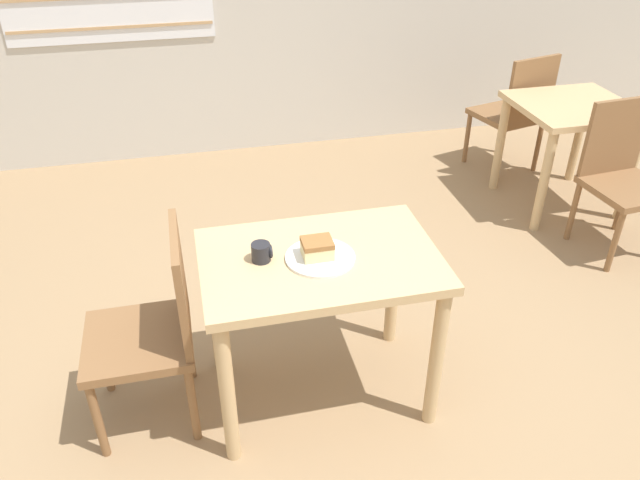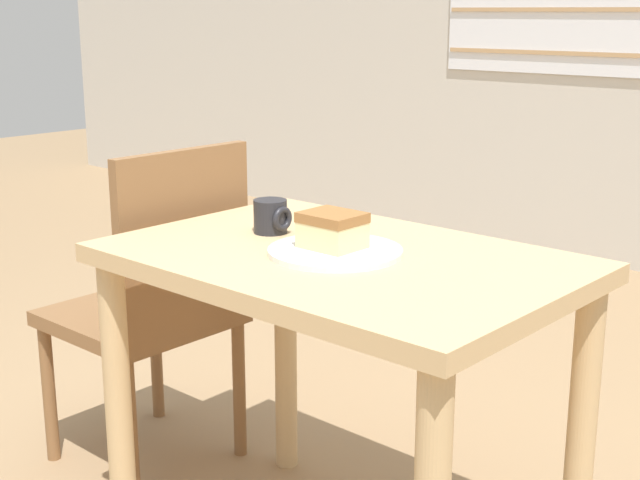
{
  "view_description": "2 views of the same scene",
  "coord_description": "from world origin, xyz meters",
  "px_view_note": "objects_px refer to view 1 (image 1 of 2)",
  "views": [
    {
      "loc": [
        -0.37,
        -1.77,
        2.13
      ],
      "look_at": [
        0.1,
        0.24,
        0.81
      ],
      "focal_mm": 35.0,
      "sensor_mm": 36.0,
      "label": 1
    },
    {
      "loc": [
        1.24,
        -1.12,
        1.23
      ],
      "look_at": [
        0.04,
        0.23,
        0.76
      ],
      "focal_mm": 50.0,
      "sensor_mm": 36.0,
      "label": 2
    }
  ],
  "objects_px": {
    "dining_table_near": "(320,283)",
    "plate": "(320,257)",
    "dining_table_far": "(570,124)",
    "chair_near_window": "(155,326)",
    "chair_far_corner": "(622,174)",
    "cake_slice": "(317,248)",
    "chair_far_opposite": "(515,110)",
    "coffee_mug": "(262,252)"
  },
  "relations": [
    {
      "from": "chair_far_corner",
      "to": "chair_far_opposite",
      "type": "relative_size",
      "value": 1.0
    },
    {
      "from": "dining_table_near",
      "to": "dining_table_far",
      "type": "height_order",
      "value": "dining_table_near"
    },
    {
      "from": "chair_far_corner",
      "to": "chair_far_opposite",
      "type": "xyz_separation_m",
      "value": [
        -0.11,
        1.1,
        0.0
      ]
    },
    {
      "from": "dining_table_far",
      "to": "chair_far_opposite",
      "type": "distance_m",
      "value": 0.56
    },
    {
      "from": "dining_table_near",
      "to": "chair_far_opposite",
      "type": "distance_m",
      "value": 2.71
    },
    {
      "from": "cake_slice",
      "to": "plate",
      "type": "bearing_deg",
      "value": -18.7
    },
    {
      "from": "chair_far_corner",
      "to": "cake_slice",
      "type": "bearing_deg",
      "value": -163.05
    },
    {
      "from": "dining_table_near",
      "to": "chair_far_opposite",
      "type": "height_order",
      "value": "chair_far_opposite"
    },
    {
      "from": "chair_near_window",
      "to": "cake_slice",
      "type": "distance_m",
      "value": 0.74
    },
    {
      "from": "cake_slice",
      "to": "chair_near_window",
      "type": "bearing_deg",
      "value": 175.39
    },
    {
      "from": "chair_far_opposite",
      "to": "plate",
      "type": "height_order",
      "value": "chair_far_opposite"
    },
    {
      "from": "dining_table_far",
      "to": "chair_far_corner",
      "type": "xyz_separation_m",
      "value": [
        0.03,
        -0.55,
        -0.1
      ]
    },
    {
      "from": "dining_table_far",
      "to": "cake_slice",
      "type": "relative_size",
      "value": 6.03
    },
    {
      "from": "dining_table_far",
      "to": "coffee_mug",
      "type": "bearing_deg",
      "value": -148.88
    },
    {
      "from": "chair_far_opposite",
      "to": "coffee_mug",
      "type": "bearing_deg",
      "value": 27.15
    },
    {
      "from": "dining_table_near",
      "to": "cake_slice",
      "type": "xyz_separation_m",
      "value": [
        -0.01,
        -0.01,
        0.18
      ]
    },
    {
      "from": "chair_far_corner",
      "to": "dining_table_far",
      "type": "bearing_deg",
      "value": 87.53
    },
    {
      "from": "chair_far_opposite",
      "to": "coffee_mug",
      "type": "xyz_separation_m",
      "value": [
        -2.14,
        -1.89,
        0.3
      ]
    },
    {
      "from": "dining_table_far",
      "to": "chair_far_opposite",
      "type": "height_order",
      "value": "chair_far_opposite"
    },
    {
      "from": "dining_table_near",
      "to": "plate",
      "type": "height_order",
      "value": "plate"
    },
    {
      "from": "chair_far_opposite",
      "to": "plate",
      "type": "relative_size",
      "value": 3.24
    },
    {
      "from": "chair_far_opposite",
      "to": "cake_slice",
      "type": "distance_m",
      "value": 2.75
    },
    {
      "from": "dining_table_near",
      "to": "dining_table_far",
      "type": "bearing_deg",
      "value": 34.42
    },
    {
      "from": "dining_table_near",
      "to": "dining_table_far",
      "type": "distance_m",
      "value": 2.42
    },
    {
      "from": "coffee_mug",
      "to": "dining_table_far",
      "type": "bearing_deg",
      "value": 31.12
    },
    {
      "from": "chair_far_opposite",
      "to": "dining_table_near",
      "type": "bearing_deg",
      "value": 30.74
    },
    {
      "from": "dining_table_near",
      "to": "chair_far_corner",
      "type": "xyz_separation_m",
      "value": [
        2.03,
        0.82,
        -0.13
      ]
    },
    {
      "from": "dining_table_far",
      "to": "plate",
      "type": "distance_m",
      "value": 2.44
    },
    {
      "from": "chair_near_window",
      "to": "chair_far_corner",
      "type": "xyz_separation_m",
      "value": [
        2.7,
        0.78,
        0.0
      ]
    },
    {
      "from": "dining_table_near",
      "to": "plate",
      "type": "bearing_deg",
      "value": -97.61
    },
    {
      "from": "dining_table_far",
      "to": "chair_near_window",
      "type": "distance_m",
      "value": 2.99
    },
    {
      "from": "plate",
      "to": "cake_slice",
      "type": "distance_m",
      "value": 0.04
    },
    {
      "from": "dining_table_far",
      "to": "chair_near_window",
      "type": "height_order",
      "value": "chair_near_window"
    },
    {
      "from": "dining_table_far",
      "to": "chair_near_window",
      "type": "bearing_deg",
      "value": -153.59
    },
    {
      "from": "chair_near_window",
      "to": "chair_far_opposite",
      "type": "relative_size",
      "value": 1.0
    },
    {
      "from": "chair_far_opposite",
      "to": "chair_near_window",
      "type": "bearing_deg",
      "value": 21.59
    },
    {
      "from": "dining_table_near",
      "to": "dining_table_far",
      "type": "relative_size",
      "value": 1.32
    },
    {
      "from": "dining_table_far",
      "to": "cake_slice",
      "type": "xyz_separation_m",
      "value": [
        -2.01,
        -1.38,
        0.21
      ]
    },
    {
      "from": "cake_slice",
      "to": "chair_far_opposite",
      "type": "bearing_deg",
      "value": 45.08
    },
    {
      "from": "chair_near_window",
      "to": "chair_far_corner",
      "type": "height_order",
      "value": "same"
    },
    {
      "from": "chair_far_corner",
      "to": "chair_far_opposite",
      "type": "bearing_deg",
      "value": 90.54
    },
    {
      "from": "chair_near_window",
      "to": "plate",
      "type": "bearing_deg",
      "value": 85.14
    }
  ]
}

